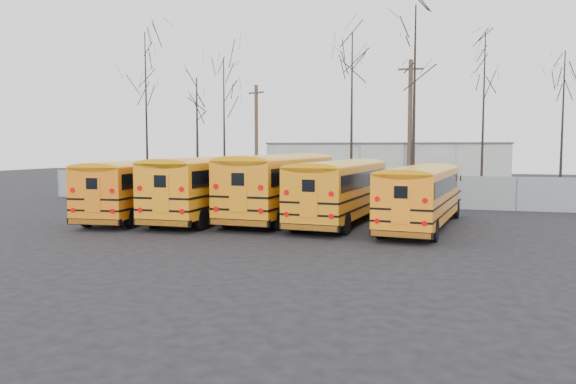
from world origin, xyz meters
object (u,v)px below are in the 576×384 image
(bus_a, at_px, (143,184))
(bus_c, at_px, (282,181))
(bus_b, at_px, (211,182))
(utility_pole_left, at_px, (256,141))
(bus_e, at_px, (421,191))
(bus_d, at_px, (342,186))
(utility_pole_right, at_px, (410,128))

(bus_a, relative_size, bus_c, 0.91)
(bus_b, bearing_deg, utility_pole_left, 98.60)
(bus_a, distance_m, bus_e, 14.16)
(bus_c, relative_size, bus_e, 1.15)
(bus_c, bearing_deg, utility_pole_left, 119.06)
(bus_a, bearing_deg, bus_b, 5.95)
(bus_e, bearing_deg, bus_c, 173.24)
(bus_b, distance_m, utility_pole_left, 11.92)
(bus_c, height_order, bus_e, bus_c)
(bus_d, bearing_deg, bus_e, -8.60)
(bus_a, bearing_deg, bus_e, -4.46)
(bus_a, relative_size, bus_b, 0.95)
(bus_a, relative_size, utility_pole_left, 1.38)
(bus_d, xyz_separation_m, utility_pole_left, (-8.56, 11.14, 2.34))
(bus_a, height_order, bus_e, bus_a)
(bus_a, height_order, bus_c, bus_c)
(utility_pole_left, bearing_deg, bus_a, -73.96)
(bus_a, xyz_separation_m, bus_d, (10.32, 1.16, 0.03))
(bus_b, xyz_separation_m, bus_d, (6.74, 0.43, -0.09))
(bus_e, height_order, utility_pole_right, utility_pole_right)
(bus_a, relative_size, bus_e, 1.05)
(bus_b, xyz_separation_m, utility_pole_left, (-1.82, 11.56, 2.25))
(bus_a, distance_m, bus_b, 3.66)
(utility_pole_right, bearing_deg, bus_d, -103.11)
(bus_e, bearing_deg, utility_pole_left, 141.42)
(bus_a, xyz_separation_m, bus_c, (7.02, 1.86, 0.19))
(bus_e, distance_m, utility_pole_right, 14.71)
(bus_b, relative_size, bus_d, 1.04)
(bus_e, distance_m, utility_pole_left, 17.42)
(bus_c, bearing_deg, bus_b, -159.69)
(bus_c, bearing_deg, utility_pole_right, 69.49)
(bus_b, bearing_deg, bus_e, -2.66)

